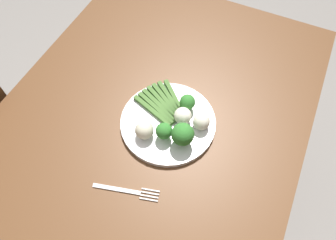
{
  "coord_description": "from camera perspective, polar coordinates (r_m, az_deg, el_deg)",
  "views": [
    {
      "loc": [
        0.34,
        0.23,
        1.48
      ],
      "look_at": [
        -0.05,
        0.05,
        0.77
      ],
      "focal_mm": 33.12,
      "sensor_mm": 36.0,
      "label": 1
    }
  ],
  "objects": [
    {
      "name": "ground_plane",
      "position": [
        1.55,
        -2.69,
        -15.82
      ],
      "size": [
        6.0,
        6.0,
        0.02
      ],
      "primitive_type": "cube",
      "color": "gray"
    },
    {
      "name": "dining_table",
      "position": [
        0.95,
        -4.27,
        -5.62
      ],
      "size": [
        1.23,
        0.83,
        0.75
      ],
      "color": "brown",
      "rests_on": "ground_plane"
    },
    {
      "name": "plate",
      "position": [
        0.85,
        -0.0,
        -0.43
      ],
      "size": [
        0.26,
        0.26,
        0.01
      ],
      "primitive_type": "cylinder",
      "color": "white",
      "rests_on": "dining_table"
    },
    {
      "name": "asparagus_bundle",
      "position": [
        0.87,
        -0.92,
        3.02
      ],
      "size": [
        0.14,
        0.16,
        0.01
      ],
      "rotation": [
        0.0,
        0.0,
        4.22
      ],
      "color": "#3D6626",
      "rests_on": "plate"
    },
    {
      "name": "broccoli_front",
      "position": [
        0.78,
        2.72,
        -2.69
      ],
      "size": [
        0.06,
        0.06,
        0.07
      ],
      "color": "#609E3D",
      "rests_on": "plate"
    },
    {
      "name": "broccoli_front_left",
      "position": [
        0.84,
        3.59,
        3.27
      ],
      "size": [
        0.04,
        0.04,
        0.05
      ],
      "color": "#609E3D",
      "rests_on": "plate"
    },
    {
      "name": "broccoli_left",
      "position": [
        0.79,
        -0.75,
        -2.06
      ],
      "size": [
        0.04,
        0.04,
        0.05
      ],
      "color": "#609E3D",
      "rests_on": "plate"
    },
    {
      "name": "cauliflower_right",
      "position": [
        0.82,
        6.16,
        -0.3
      ],
      "size": [
        0.05,
        0.05,
        0.05
      ],
      "primitive_type": "sphere",
      "color": "silver",
      "rests_on": "plate"
    },
    {
      "name": "cauliflower_near_fork",
      "position": [
        0.8,
        -4.37,
        -1.89
      ],
      "size": [
        0.05,
        0.05,
        0.05
      ],
      "primitive_type": "sphere",
      "color": "beige",
      "rests_on": "plate"
    },
    {
      "name": "cauliflower_back_right",
      "position": [
        0.82,
        2.73,
        0.77
      ],
      "size": [
        0.05,
        0.05,
        0.05
      ],
      "primitive_type": "sphere",
      "color": "white",
      "rests_on": "plate"
    },
    {
      "name": "fork",
      "position": [
        0.78,
        -7.59,
        -12.81
      ],
      "size": [
        0.06,
        0.16,
        0.0
      ],
      "rotation": [
        0.0,
        0.0,
        1.83
      ],
      "color": "silver",
      "rests_on": "dining_table"
    }
  ]
}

